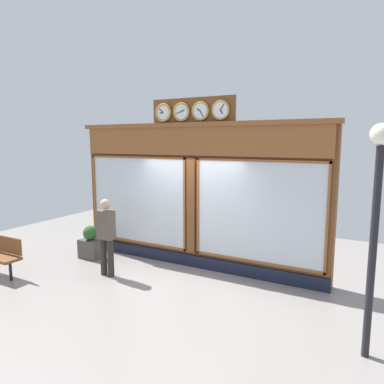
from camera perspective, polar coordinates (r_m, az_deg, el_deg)
name	(u,v)px	position (r m, az deg, el deg)	size (l,w,h in m)	color
ground_plane	(111,318)	(6.33, -12.94, -19.31)	(14.00, 14.00, 0.00)	gray
shop_facade	(195,194)	(8.12, 0.42, -0.37)	(6.24, 0.42, 3.86)	brown
pedestrian	(106,234)	(7.83, -13.72, -6.62)	(0.36, 0.22, 1.69)	#312A24
street_lamp	(376,204)	(5.09, 27.70, -1.75)	(0.28, 0.28, 3.13)	black
planter_box	(91,249)	(9.27, -16.07, -8.84)	(0.56, 0.36, 0.47)	#4C4742
planter_shrub	(90,233)	(9.16, -16.17, -6.37)	(0.35, 0.35, 0.35)	#285623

